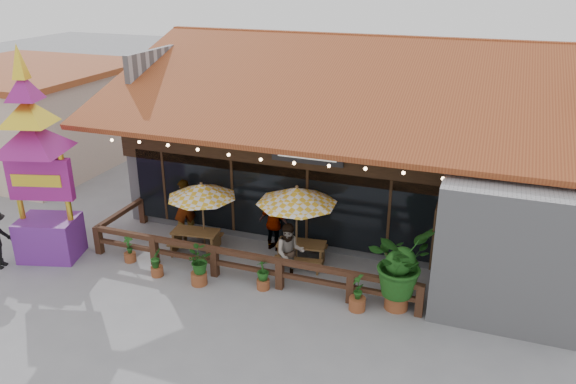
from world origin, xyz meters
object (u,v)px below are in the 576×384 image
at_px(umbrella_left, 202,191).
at_px(thai_sign_tower, 33,143).
at_px(picnic_table_left, 196,237).
at_px(tropical_plant, 400,263).
at_px(picnic_table_right, 301,250).
at_px(umbrella_right, 297,196).

relative_size(umbrella_left, thai_sign_tower, 0.34).
xyz_separation_m(picnic_table_left, tropical_plant, (6.45, -1.02, 0.86)).
distance_m(picnic_table_left, thai_sign_tower, 5.41).
bearing_deg(picnic_table_right, thai_sign_tower, -163.31).
relative_size(picnic_table_left, picnic_table_right, 1.00).
bearing_deg(thai_sign_tower, tropical_plant, 4.51).
xyz_separation_m(umbrella_left, picnic_table_left, (-0.21, -0.18, -1.52)).
bearing_deg(thai_sign_tower, umbrella_left, 25.71).
relative_size(umbrella_left, umbrella_right, 0.77).
relative_size(umbrella_left, tropical_plant, 1.01).
bearing_deg(umbrella_left, thai_sign_tower, -154.29).
height_order(umbrella_left, tropical_plant, tropical_plant).
distance_m(umbrella_left, thai_sign_tower, 4.93).
xyz_separation_m(umbrella_left, thai_sign_tower, (-4.19, -2.02, 1.65)).
bearing_deg(umbrella_left, tropical_plant, -10.84).
bearing_deg(thai_sign_tower, umbrella_right, 16.55).
bearing_deg(picnic_table_left, tropical_plant, -8.96).
height_order(picnic_table_left, tropical_plant, tropical_plant).
height_order(umbrella_right, tropical_plant, umbrella_right).
xyz_separation_m(umbrella_right, picnic_table_right, (0.13, 0.06, -1.74)).
bearing_deg(umbrella_right, tropical_plant, -22.21).
relative_size(umbrella_right, picnic_table_left, 1.92).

